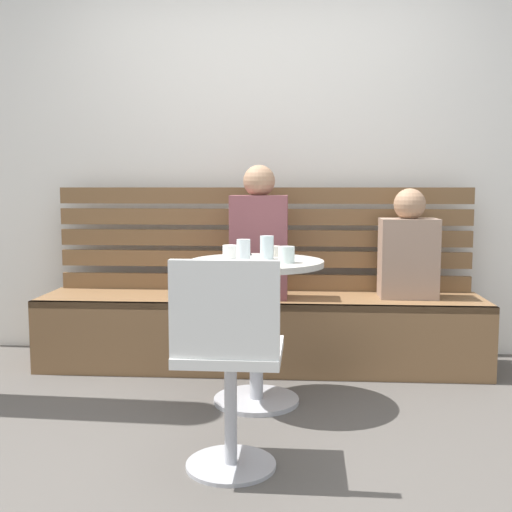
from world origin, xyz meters
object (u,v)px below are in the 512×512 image
Objects in this scene: cafe_table at (256,304)px; person_adult at (259,238)px; cup_ceramic_white at (230,252)px; booth_bench at (261,332)px; cup_glass_tall at (267,247)px; person_child_left at (408,250)px; phone_on_table at (238,254)px; cup_water_clear at (243,250)px; cup_espresso_small at (275,251)px; cup_glass_short at (286,255)px; white_chair at (228,357)px.

cafe_table is 0.93× the size of person_adult.
booth_bench is at bearing 78.35° from cup_ceramic_white.
booth_bench is 22.50× the size of cup_glass_tall.
person_child_left is at bearing 37.25° from cup_glass_tall.
person_adult is 0.56m from cup_glass_tall.
booth_bench is 0.67m from phone_on_table.
cup_water_clear is 0.28m from cup_espresso_small.
cup_ceramic_white is (-0.29, 0.15, -0.01)m from cup_glass_short.
person_child_left is (0.92, 1.49, 0.27)m from white_chair.
booth_bench is 0.58m from person_adult.
person_child_left is 1.04m from cup_glass_tall.
cup_glass_short is 0.43m from phone_on_table.
cup_water_clear is at bearing 90.70° from white_chair.
person_adult is (0.03, 1.42, 0.33)m from white_chair.
white_chair is (-0.05, -0.81, -0.05)m from cafe_table.
cup_water_clear is at bearing -139.51° from cafe_table.
cafe_table reaches higher than booth_bench.
phone_on_table is (-0.99, -0.44, 0.01)m from person_child_left.
booth_bench is 0.90m from cup_water_clear.
white_chair is 0.93m from cup_ceramic_white.
booth_bench is 0.72m from cup_espresso_small.
cup_glass_short reaches higher than phone_on_table.
booth_bench is 0.81m from cup_ceramic_white.
white_chair is 0.93m from cup_glass_tall.
cup_glass_short is 1.43× the size of cup_espresso_small.
person_child_left is 4.71× the size of phone_on_table.
cup_glass_short is (0.18, -0.70, -0.02)m from person_adult.
cup_ceramic_white is (-0.14, 0.06, 0.26)m from cafe_table.
cup_espresso_small is at bearing -114.08° from phone_on_table.
cup_glass_tall is 0.86× the size of phone_on_table.
cup_water_clear reaches higher than cup_espresso_small.
cup_water_clear is 1.96× the size of cup_espresso_small.
cup_glass_short is (0.17, -0.73, 0.56)m from booth_bench.
white_chair reaches higher than cafe_table.
person_adult is at bearing 88.92° from white_chair.
white_chair is 7.73× the size of cup_water_clear.
cup_glass_short is at bearing -150.99° from phone_on_table.
person_child_left reaches higher than cup_glass_short.
phone_on_table is at bearing -103.71° from booth_bench.
person_child_left reaches higher than booth_bench.
cafe_table is 0.87× the size of white_chair.
white_chair reaches higher than cup_glass_short.
white_chair is 1.09m from phone_on_table.
cup_espresso_small is at bearing 103.42° from cup_glass_short.
booth_bench is at bearing 86.47° from cup_water_clear.
phone_on_table is (0.02, 0.18, -0.03)m from cup_ceramic_white.
cup_espresso_small is 0.40× the size of phone_on_table.
cafe_table is 0.29m from cup_glass_tall.
person_adult is 0.90m from person_child_left.
cafe_table is at bearing 149.17° from cup_glass_short.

